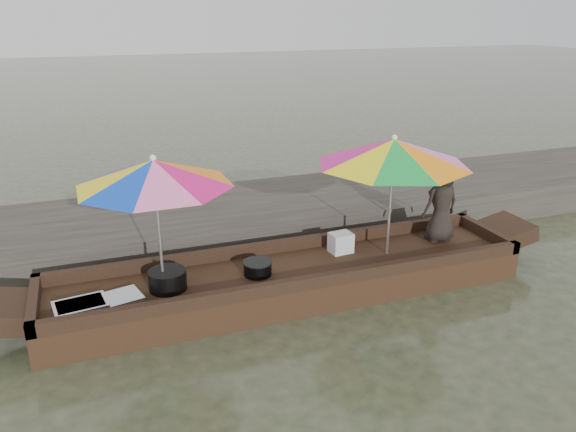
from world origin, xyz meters
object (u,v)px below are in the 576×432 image
object	(u,v)px
tray_crayfish	(81,307)
supply_bag	(341,243)
boat_hull	(291,282)
cooking_pot	(168,280)
vendor	(441,203)
charcoal_grill	(258,269)
umbrella_stern	(391,196)
tray_scallop	(116,300)
umbrella_bow	(159,225)

from	to	relation	value
tray_crayfish	supply_bag	distance (m)	3.23
boat_hull	cooking_pot	size ratio (longest dim) A/B	13.75
boat_hull	tray_crayfish	world-z (taller)	tray_crayfish
boat_hull	vendor	world-z (taller)	vendor
charcoal_grill	umbrella_stern	distance (m)	1.88
supply_bag	tray_scallop	bearing A→B (deg)	-172.57
vendor	umbrella_bow	world-z (taller)	umbrella_bow
supply_bag	charcoal_grill	bearing A→B (deg)	-167.77
charcoal_grill	boat_hull	bearing A→B (deg)	1.59
umbrella_bow	umbrella_stern	bearing A→B (deg)	0.00
umbrella_bow	cooking_pot	bearing A→B (deg)	-4.26
charcoal_grill	umbrella_stern	xyz separation A→B (m)	(1.75, 0.01, 0.70)
tray_scallop	vendor	distance (m)	4.30
cooking_pot	supply_bag	bearing A→B (deg)	6.38
umbrella_bow	umbrella_stern	size ratio (longest dim) A/B	0.89
supply_bag	vendor	world-z (taller)	vendor
supply_bag	boat_hull	bearing A→B (deg)	-162.30
cooking_pot	charcoal_grill	xyz separation A→B (m)	(1.06, -0.01, -0.03)
charcoal_grill	cooking_pot	bearing A→B (deg)	179.55
supply_bag	umbrella_stern	world-z (taller)	umbrella_stern
tray_scallop	supply_bag	distance (m)	2.87
vendor	umbrella_bow	distance (m)	3.74
tray_crayfish	vendor	distance (m)	4.66
boat_hull	tray_crayfish	xyz separation A→B (m)	(-2.41, -0.19, 0.22)
umbrella_stern	vendor	bearing A→B (deg)	10.06
tray_crayfish	supply_bag	bearing A→B (deg)	7.78
tray_crayfish	umbrella_stern	bearing A→B (deg)	2.86
umbrella_bow	charcoal_grill	bearing A→B (deg)	-0.61
tray_crayfish	tray_scallop	bearing A→B (deg)	10.54
tray_scallop	charcoal_grill	bearing A→B (deg)	3.82
tray_scallop	supply_bag	world-z (taller)	supply_bag
boat_hull	umbrella_bow	distance (m)	1.80
boat_hull	umbrella_bow	world-z (taller)	umbrella_bow
cooking_pot	tray_crayfish	distance (m)	0.95
cooking_pot	supply_bag	distance (m)	2.28
tray_crayfish	charcoal_grill	world-z (taller)	charcoal_grill
charcoal_grill	supply_bag	distance (m)	1.23
tray_scallop	supply_bag	size ratio (longest dim) A/B	1.91
cooking_pot	tray_scallop	world-z (taller)	cooking_pot
umbrella_bow	vendor	bearing A→B (deg)	2.40
umbrella_bow	tray_scallop	bearing A→B (deg)	-167.23
cooking_pot	umbrella_stern	xyz separation A→B (m)	(2.80, 0.00, 0.66)
boat_hull	supply_bag	xyz separation A→B (m)	(0.78, 0.25, 0.30)
tray_scallop	umbrella_bow	bearing A→B (deg)	12.77
cooking_pot	supply_bag	world-z (taller)	supply_bag
cooking_pot	charcoal_grill	size ratio (longest dim) A/B	1.29
cooking_pot	vendor	distance (m)	3.71
vendor	umbrella_stern	size ratio (longest dim) A/B	0.56
cooking_pot	tray_crayfish	xyz separation A→B (m)	(-0.93, -0.18, -0.07)
cooking_pot	tray_scallop	distance (m)	0.60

